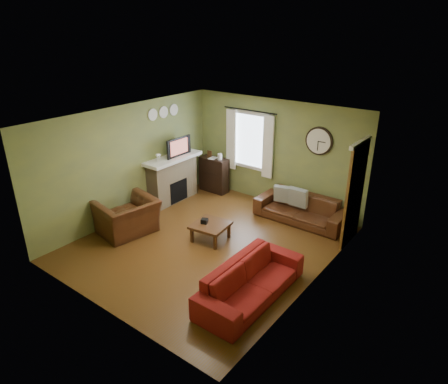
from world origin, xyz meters
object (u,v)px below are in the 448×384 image
Objects in this scene: sofa_brown at (301,209)px; armchair at (128,217)px; sofa_red at (251,281)px; coffee_table at (211,232)px; bookshelf at (214,175)px.

armchair reaches higher than sofa_brown.
armchair reaches higher than sofa_red.
coffee_table is (-1.72, 1.07, -0.13)m from sofa_red.
armchair is (-2.70, -2.76, 0.08)m from sofa_brown.
sofa_red reaches higher than sofa_brown.
coffee_table is at bearing -119.47° from sofa_brown.
armchair is at bearing -134.33° from sofa_brown.
armchair reaches higher than coffee_table.
bookshelf reaches higher than sofa_red.
sofa_red is (0.63, -3.00, 0.01)m from sofa_brown.
coffee_table is at bearing 58.11° from sofa_red.
armchair is (-3.33, 0.24, 0.07)m from sofa_red.
sofa_brown is 3.07m from sofa_red.
armchair is (-0.02, -2.96, -0.08)m from bookshelf.
sofa_brown reaches higher than coffee_table.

